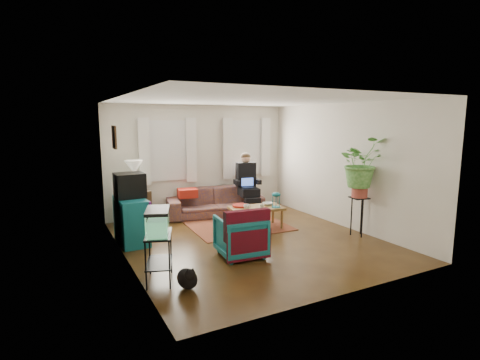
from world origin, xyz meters
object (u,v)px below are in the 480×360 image
aquarium_stand (159,258)px  armchair (241,234)px  sofa (215,197)px  plant_stand (358,216)px  dresser (131,221)px  coffee_table (256,218)px  side_table (136,208)px

aquarium_stand → armchair: bearing=33.2°
sofa → armchair: 2.77m
sofa → armchair: bearing=-94.2°
plant_stand → armchair: bearing=178.2°
aquarium_stand → plant_stand: size_ratio=0.89×
dresser → coffee_table: dresser is taller
dresser → coffee_table: size_ratio=0.85×
aquarium_stand → armchair: (1.47, 0.36, 0.03)m
side_table → coffee_table: size_ratio=0.67×
aquarium_stand → side_table: bearing=103.0°
coffee_table → aquarium_stand: bearing=-138.0°
aquarium_stand → plant_stand: bearing=23.4°
dresser → plant_stand: (4.02, -1.61, -0.04)m
side_table → dresser: 1.27m
side_table → aquarium_stand: size_ratio=1.07×
coffee_table → plant_stand: plant_stand is taller
dresser → armchair: bearing=-47.9°
side_table → armchair: 2.97m
side_table → aquarium_stand: bearing=-96.4°
plant_stand → aquarium_stand: bearing=-176.0°
dresser → coffee_table: (2.51, -0.25, -0.19)m
sofa → dresser: (-2.17, -1.15, -0.02)m
sofa → dresser: bearing=-141.6°
sofa → dresser: 2.46m
dresser → coffee_table: bearing=-7.2°
aquarium_stand → sofa: bearing=73.7°
coffee_table → plant_stand: 2.04m
dresser → plant_stand: bearing=-23.5°
coffee_table → side_table: bearing=154.7°
armchair → aquarium_stand: bearing=18.9°
armchair → coffee_table: 1.66m
side_table → armchair: (1.12, -2.75, 0.01)m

